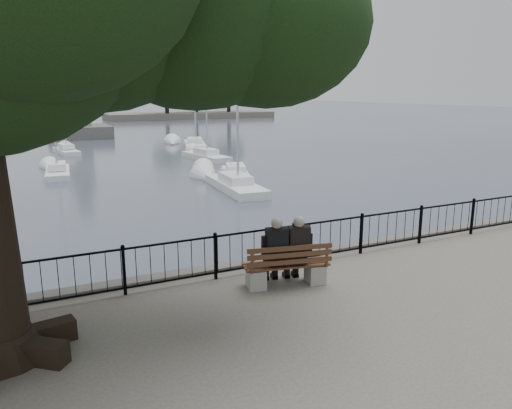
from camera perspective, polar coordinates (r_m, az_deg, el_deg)
harbor at (r=12.27m, az=-1.04°, el=-9.12°), size 260.00×260.00×1.20m
railing at (r=11.48m, az=0.00°, el=-5.07°), size 22.06×0.06×1.00m
bench at (r=10.78m, az=3.52°, el=-7.54°), size 1.92×0.93×0.97m
person_left at (r=10.69m, az=2.15°, el=-5.61°), size 0.54×0.82×1.54m
person_right at (r=10.83m, az=4.62°, el=-5.40°), size 0.54×0.82×1.54m
lion_monument at (r=57.69m, az=-19.65°, el=9.48°), size 6.25×6.25×9.16m
sailboat_b at (r=32.67m, az=-21.73°, el=3.60°), size 1.78×4.92×9.57m
sailboat_c at (r=29.56m, az=-2.33°, el=3.64°), size 2.97×5.23×10.25m
sailboat_d at (r=37.76m, az=-5.73°, el=5.59°), size 2.22×5.44×9.47m
sailboat_f at (r=43.94m, az=-20.86°, el=5.90°), size 1.80×4.75×10.41m
sailboat_g at (r=45.76m, az=-7.01°, el=6.90°), size 3.40×6.41×11.94m
sailboat_j at (r=26.00m, az=-2.35°, el=2.43°), size 2.08×5.92×12.61m
far_shore at (r=91.91m, az=-7.06°, el=12.21°), size 30.00×8.60×9.18m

